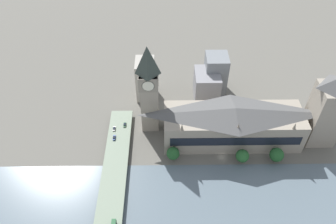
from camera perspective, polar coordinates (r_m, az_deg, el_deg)
name	(u,v)px	position (r m, az deg, el deg)	size (l,w,h in m)	color
ground_plane	(222,158)	(225.01, 9.34, -7.85)	(600.00, 600.00, 0.00)	#605E56
river_water	(230,209)	(204.18, 10.76, -16.24)	(64.02, 360.00, 0.30)	slate
parliament_hall	(233,124)	(226.61, 11.20, -2.08)	(28.83, 93.19, 29.39)	gray
clock_tower	(149,88)	(217.23, -3.35, 4.15)	(13.03, 13.03, 68.31)	gray
victoria_tower	(327,110)	(237.90, 25.96, 0.33)	(19.15, 19.15, 58.49)	gray
road_bridge	(110,207)	(200.58, -10.07, -16.04)	(160.05, 15.81, 4.11)	#5D6A59
car_northbound_lead	(114,129)	(236.04, -9.36, -2.86)	(4.16, 1.79, 1.28)	silver
car_southbound_lead	(125,125)	(237.62, -7.54, -2.18)	(4.39, 1.76, 1.35)	#2D5638
car_southbound_mid	(114,138)	(230.19, -9.35, -4.42)	(4.50, 1.79, 1.28)	navy
city_block_west	(215,74)	(263.86, 8.27, 6.62)	(18.32, 17.17, 32.76)	slate
city_block_center	(145,79)	(255.93, -3.94, 5.72)	(18.17, 14.30, 33.11)	#A39E93
city_block_east	(207,85)	(259.03, 6.75, 4.65)	(23.09, 19.24, 23.37)	gray
tree_embankment_near	(173,153)	(215.41, 0.88, -7.22)	(8.65, 8.65, 11.33)	brown
tree_embankment_mid	(277,155)	(225.99, 18.40, -7.08)	(9.36, 9.36, 11.72)	brown
tree_embankment_far	(242,156)	(220.06, 12.82, -7.46)	(8.67, 8.67, 10.90)	brown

